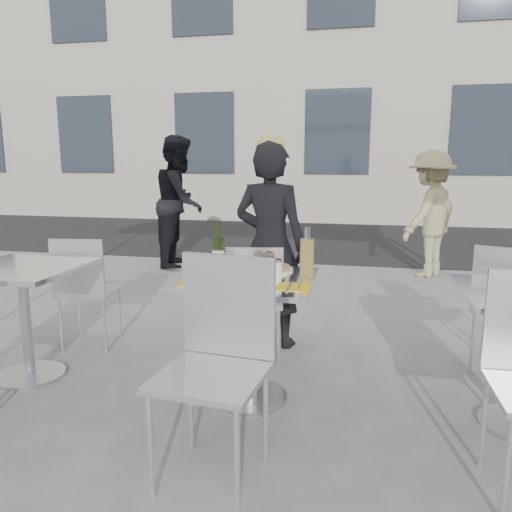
% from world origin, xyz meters
% --- Properties ---
extents(ground, '(80.00, 80.00, 0.00)m').
position_xyz_m(ground, '(0.00, 0.00, 0.00)').
color(ground, slate).
extents(street_asphalt, '(24.00, 5.00, 0.00)m').
position_xyz_m(street_asphalt, '(0.00, 6.50, 0.00)').
color(street_asphalt, black).
rests_on(street_asphalt, ground).
extents(building_facade, '(24.00, 3.00, 10.00)m').
position_xyz_m(building_facade, '(0.00, 10.00, 5.00)').
color(building_facade, '#B0A992').
rests_on(building_facade, ground).
extents(main_table, '(0.72, 0.72, 0.75)m').
position_xyz_m(main_table, '(0.00, 0.00, 0.54)').
color(main_table, '#B7BABF').
rests_on(main_table, ground).
extents(side_table_left, '(0.72, 0.72, 0.75)m').
position_xyz_m(side_table_left, '(-1.50, 0.00, 0.54)').
color(side_table_left, '#B7BABF').
rests_on(side_table_left, ground).
extents(chair_far, '(0.46, 0.46, 0.85)m').
position_xyz_m(chair_far, '(-0.10, 0.56, 0.50)').
color(chair_far, silver).
rests_on(chair_far, ground).
extents(chair_near, '(0.50, 0.51, 0.99)m').
position_xyz_m(chair_near, '(0.01, -0.68, 0.59)').
color(chair_near, silver).
rests_on(chair_near, ground).
extents(side_chair_lfar, '(0.45, 0.46, 0.86)m').
position_xyz_m(side_chair_lfar, '(-1.40, 0.54, 0.51)').
color(side_chair_lfar, silver).
rests_on(side_chair_lfar, ground).
extents(side_chair_rfar, '(0.53, 0.54, 0.88)m').
position_xyz_m(side_chair_rfar, '(1.55, 0.68, 0.52)').
color(side_chair_rfar, silver).
rests_on(side_chair_rfar, ground).
extents(woman_diner, '(0.63, 0.48, 1.55)m').
position_xyz_m(woman_diner, '(-0.06, 0.95, 0.78)').
color(woman_diner, black).
rests_on(woman_diner, ground).
extents(pedestrian_a, '(0.75, 0.91, 1.73)m').
position_xyz_m(pedestrian_a, '(-1.78, 3.59, 0.86)').
color(pedestrian_a, black).
rests_on(pedestrian_a, ground).
extents(pedestrian_b, '(1.03, 1.14, 1.53)m').
position_xyz_m(pedestrian_b, '(1.41, 3.63, 0.76)').
color(pedestrian_b, tan).
rests_on(pedestrian_b, ground).
extents(pizza_near, '(0.30, 0.30, 0.02)m').
position_xyz_m(pizza_near, '(-0.01, -0.19, 0.76)').
color(pizza_near, tan).
rests_on(pizza_near, main_table).
extents(pizza_far, '(0.31, 0.31, 0.03)m').
position_xyz_m(pizza_far, '(0.06, 0.21, 0.77)').
color(pizza_far, white).
rests_on(pizza_far, main_table).
extents(salad_plate, '(0.22, 0.22, 0.09)m').
position_xyz_m(salad_plate, '(0.05, 0.06, 0.79)').
color(salad_plate, white).
rests_on(salad_plate, main_table).
extents(wine_bottle, '(0.07, 0.08, 0.29)m').
position_xyz_m(wine_bottle, '(-0.24, 0.17, 0.86)').
color(wine_bottle, '#385821').
rests_on(wine_bottle, main_table).
extents(carafe, '(0.08, 0.08, 0.29)m').
position_xyz_m(carafe, '(0.31, 0.11, 0.87)').
color(carafe, tan).
rests_on(carafe, main_table).
extents(sugar_shaker, '(0.06, 0.06, 0.11)m').
position_xyz_m(sugar_shaker, '(0.14, 0.04, 0.80)').
color(sugar_shaker, white).
rests_on(sugar_shaker, main_table).
extents(wineglass_white_a, '(0.07, 0.07, 0.16)m').
position_xyz_m(wineglass_white_a, '(-0.12, -0.02, 0.86)').
color(wineglass_white_a, white).
rests_on(wineglass_white_a, main_table).
extents(wineglass_white_b, '(0.07, 0.07, 0.16)m').
position_xyz_m(wineglass_white_b, '(0.04, 0.04, 0.86)').
color(wineglass_white_b, white).
rests_on(wineglass_white_b, main_table).
extents(wineglass_red_a, '(0.07, 0.07, 0.16)m').
position_xyz_m(wineglass_red_a, '(0.05, 0.02, 0.86)').
color(wineglass_red_a, white).
rests_on(wineglass_red_a, main_table).
extents(wineglass_red_b, '(0.07, 0.07, 0.16)m').
position_xyz_m(wineglass_red_b, '(0.10, 0.03, 0.86)').
color(wineglass_red_b, white).
rests_on(wineglass_red_b, main_table).
extents(napkin_left, '(0.22, 0.22, 0.01)m').
position_xyz_m(napkin_left, '(-0.27, -0.18, 0.75)').
color(napkin_left, yellow).
rests_on(napkin_left, main_table).
extents(napkin_right, '(0.18, 0.20, 0.01)m').
position_xyz_m(napkin_right, '(0.27, -0.16, 0.75)').
color(napkin_right, yellow).
rests_on(napkin_right, main_table).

